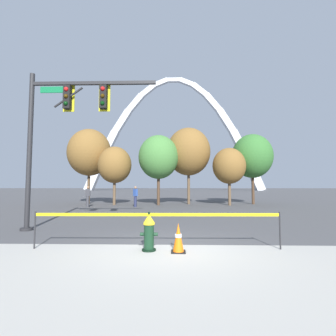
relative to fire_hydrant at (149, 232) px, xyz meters
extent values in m
plane|color=#474749|center=(0.51, 0.34, -0.47)|extent=(240.00, 240.00, 0.00)
cube|color=#A8A59E|center=(0.51, -3.38, -0.46)|extent=(40.00, 8.00, 0.01)
cylinder|color=black|center=(0.00, -0.01, -0.44)|extent=(0.36, 0.36, 0.05)
cylinder|color=#14331E|center=(0.00, -0.01, -0.11)|extent=(0.26, 0.26, 0.62)
cylinder|color=gold|center=(0.00, -0.01, 0.22)|extent=(0.30, 0.30, 0.04)
cone|color=gold|center=(0.00, -0.01, 0.35)|extent=(0.30, 0.30, 0.22)
cylinder|color=black|center=(0.00, -0.01, 0.49)|extent=(0.06, 0.06, 0.06)
cylinder|color=#14331E|center=(-0.18, -0.01, -0.04)|extent=(0.10, 0.09, 0.09)
cylinder|color=#14331E|center=(0.18, -0.01, -0.04)|extent=(0.10, 0.09, 0.09)
cylinder|color=#14331E|center=(0.00, 0.19, -0.14)|extent=(0.13, 0.14, 0.13)
cylinder|color=black|center=(0.00, 0.27, -0.14)|extent=(0.15, 0.03, 0.15)
cylinder|color=#232326|center=(-3.05, 0.11, 0.02)|extent=(0.04, 0.04, 0.98)
cylinder|color=#232326|center=(3.43, 0.20, 0.02)|extent=(0.04, 0.04, 0.98)
cube|color=yellow|center=(0.19, 0.16, 0.44)|extent=(6.48, 0.10, 0.08)
cube|color=black|center=(0.75, -0.13, -0.45)|extent=(0.36, 0.36, 0.03)
cone|color=orange|center=(0.75, -0.13, -0.09)|extent=(0.28, 0.28, 0.70)
cylinder|color=white|center=(0.75, -0.13, -0.05)|extent=(0.17, 0.17, 0.08)
cylinder|color=#232326|center=(-4.85, 2.72, 2.53)|extent=(0.18, 0.18, 6.00)
cylinder|color=#232326|center=(-4.85, 2.72, -0.42)|extent=(0.44, 0.44, 0.10)
cube|color=#232326|center=(-2.45, 2.72, 5.13)|extent=(4.80, 0.12, 0.12)
cylinder|color=#232326|center=(-3.41, 2.72, 4.58)|extent=(1.11, 0.08, 0.81)
cube|color=black|center=(-3.45, 2.72, 4.58)|extent=(0.26, 0.24, 0.90)
cube|color=gold|center=(-3.45, 2.86, 4.58)|extent=(0.44, 0.03, 1.04)
sphere|color=red|center=(-3.45, 2.59, 4.86)|extent=(0.16, 0.16, 0.16)
sphere|color=#392706|center=(-3.45, 2.59, 4.58)|extent=(0.16, 0.16, 0.16)
sphere|color=black|center=(-3.45, 2.59, 4.30)|extent=(0.16, 0.16, 0.16)
cube|color=black|center=(-2.05, 2.72, 4.58)|extent=(0.26, 0.24, 0.90)
cube|color=gold|center=(-2.05, 2.86, 4.58)|extent=(0.44, 0.03, 1.04)
sphere|color=red|center=(-2.05, 2.59, 4.86)|extent=(0.16, 0.16, 0.16)
sphere|color=#392706|center=(-2.05, 2.59, 4.58)|extent=(0.16, 0.16, 0.16)
sphere|color=black|center=(-2.05, 2.59, 4.30)|extent=(0.16, 0.16, 0.16)
cube|color=#0F6638|center=(-4.05, 2.70, 4.88)|extent=(0.90, 0.04, 0.24)
cube|color=silver|center=(-23.96, 69.31, 4.51)|extent=(6.39, 2.46, 10.98)
cube|color=silver|center=(-19.88, 69.31, 13.63)|extent=(6.14, 2.25, 9.38)
cube|color=silver|center=(-15.80, 69.31, 21.10)|extent=(5.86, 2.03, 7.78)
cube|color=silver|center=(-11.73, 69.31, 26.91)|extent=(5.54, 1.81, 6.20)
cube|color=silver|center=(-7.65, 69.31, 31.05)|extent=(5.16, 1.59, 4.62)
cube|color=silver|center=(-3.57, 69.31, 33.54)|extent=(4.69, 1.38, 2.97)
cube|color=silver|center=(0.51, 69.31, 34.37)|extent=(4.18, 1.16, 1.16)
cube|color=silver|center=(4.58, 69.31, 33.54)|extent=(4.69, 1.38, 2.97)
cube|color=silver|center=(8.66, 69.31, 31.05)|extent=(5.16, 1.59, 4.62)
cube|color=silver|center=(12.74, 69.31, 26.91)|extent=(5.54, 1.81, 6.20)
cube|color=silver|center=(16.81, 69.31, 21.10)|extent=(5.86, 2.03, 7.78)
cube|color=silver|center=(20.89, 69.31, 13.63)|extent=(6.14, 2.25, 9.38)
cube|color=silver|center=(24.97, 69.31, 4.51)|extent=(6.39, 2.46, 10.98)
cylinder|color=brown|center=(-7.05, 15.54, 0.98)|extent=(0.24, 0.24, 2.90)
ellipsoid|color=brown|center=(-7.05, 15.54, 4.17)|extent=(3.86, 3.86, 4.25)
cylinder|color=brown|center=(-4.43, 14.34, 0.60)|extent=(0.24, 0.24, 2.13)
ellipsoid|color=brown|center=(-4.43, 14.34, 2.94)|extent=(2.84, 2.84, 3.12)
cylinder|color=#473323|center=(-0.68, 14.28, 0.80)|extent=(0.24, 0.24, 2.53)
ellipsoid|color=#427A38|center=(-0.68, 14.28, 3.59)|extent=(3.38, 3.38, 3.72)
cylinder|color=brown|center=(1.93, 15.44, 0.99)|extent=(0.24, 0.24, 2.91)
ellipsoid|color=brown|center=(1.93, 15.44, 4.20)|extent=(3.89, 3.89, 4.27)
cylinder|color=brown|center=(5.24, 14.18, 0.56)|extent=(0.24, 0.24, 2.05)
ellipsoid|color=brown|center=(5.24, 14.18, 2.82)|extent=(2.74, 2.74, 3.01)
cylinder|color=#473323|center=(7.60, 15.52, 0.86)|extent=(0.24, 0.24, 2.66)
ellipsoid|color=#336B2D|center=(7.60, 15.52, 3.79)|extent=(3.55, 3.55, 3.90)
cylinder|color=#232847|center=(-2.34, 12.47, -0.05)|extent=(0.22, 0.22, 0.84)
cube|color=#2D4C99|center=(-2.34, 12.47, 0.64)|extent=(0.38, 0.38, 0.54)
sphere|color=#936B4C|center=(-2.34, 12.47, 1.02)|extent=(0.20, 0.20, 0.20)
cylinder|color=#38383D|center=(-5.97, 12.33, -0.05)|extent=(0.22, 0.22, 0.84)
cube|color=#333338|center=(-5.97, 12.33, 0.64)|extent=(0.37, 0.27, 0.54)
sphere|color=#936B4C|center=(-5.97, 12.33, 1.02)|extent=(0.20, 0.20, 0.20)
camera|label=1|loc=(0.65, -6.41, 1.22)|focal=26.30mm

